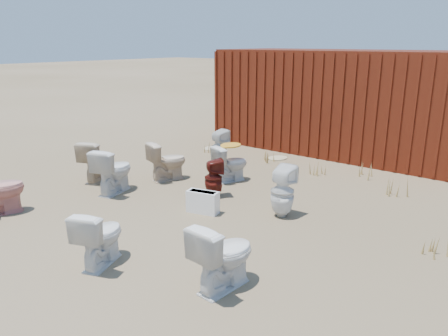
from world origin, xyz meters
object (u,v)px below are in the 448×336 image
Objects in this scene: toilet_front_a at (113,170)px; toilet_front_e at (223,255)px; toilet_back_beige_left at (98,160)px; shipping_container at (343,101)px; toilet_back_e at (282,192)px; toilet_front_c at (100,236)px; toilet_front_maroon at (213,178)px; toilet_back_yellowlid at (231,163)px; toilet_back_a at (219,147)px; toilet_back_beige_right at (167,161)px; loose_tank at (203,202)px.

toilet_front_e is at bearing 144.76° from toilet_front_a.
toilet_front_e is 0.97× the size of toilet_back_beige_left.
shipping_container reaches higher than toilet_back_e.
toilet_front_c is 2.72m from toilet_front_maroon.
toilet_front_e is 3.81m from toilet_back_yellowlid.
toilet_front_e is (1.97, -2.16, 0.05)m from toilet_front_maroon.
shipping_container is at bearing -107.68° from toilet_back_a.
toilet_back_e reaches higher than toilet_back_beige_right.
toilet_front_c is 1.43× the size of loose_tank.
toilet_back_beige_right is (-3.29, 2.35, -0.01)m from toilet_front_e.
toilet_back_e is (2.62, -1.67, 0.02)m from toilet_back_a.
shipping_container reaches higher than toilet_back_beige_right.
toilet_front_a is (-1.74, -5.56, -0.79)m from shipping_container.
toilet_front_e is 1.01× the size of toilet_back_a.
toilet_back_yellowlid is at bearing -99.24° from toilet_front_c.
toilet_back_beige_left is at bearing -32.96° from toilet_front_a.
toilet_front_c is 1.04× the size of toilet_back_yellowlid.
loose_tank is at bearing 27.54° from toilet_back_e.
toilet_back_a is 1.18m from toilet_back_yellowlid.
toilet_front_maroon is at bearing 134.77° from toilet_back_a.
toilet_back_beige_left is at bearing -115.63° from shipping_container.
toilet_front_e is 2.21m from loose_tank.
toilet_back_a reaches higher than toilet_back_beige_right.
toilet_back_beige_right is at bearing 55.48° from toilet_back_yellowlid.
toilet_front_c is 3.38m from toilet_back_beige_right.
toilet_front_a is 1.17× the size of toilet_back_yellowlid.
toilet_front_e is (1.75, -6.78, -0.81)m from shipping_container.
toilet_back_e reaches higher than toilet_back_yellowlid.
toilet_back_beige_left reaches higher than toilet_front_e.
toilet_front_c is 3.44m from toilet_back_beige_left.
toilet_front_a is 1.05× the size of toilet_back_a.
shipping_container is 3.86m from toilet_back_yellowlid.
toilet_back_yellowlid is at bearing -49.37° from toilet_front_e.
toilet_back_a reaches higher than toilet_front_maroon.
toilet_back_beige_left is (-0.81, 0.25, -0.01)m from toilet_front_a.
toilet_front_a reaches higher than toilet_back_e.
toilet_back_yellowlid is (-0.32, 0.89, 0.01)m from toilet_front_maroon.
toilet_front_a is 1.01× the size of toilet_back_e.
toilet_front_e is 4.54m from toilet_back_beige_left.
shipping_container reaches higher than loose_tank.
toilet_back_yellowlid is (-2.29, 3.05, -0.04)m from toilet_front_e.
toilet_front_e is 1.04× the size of toilet_back_beige_right.
toilet_back_beige_right is at bearing -31.76° from toilet_front_e.
toilet_back_beige_right reaches higher than toilet_back_yellowlid.
toilet_back_beige_right is (1.01, 0.88, -0.03)m from toilet_back_beige_left.
toilet_front_c is at bearing 22.83° from toilet_front_e.
toilet_front_maroon reaches higher than loose_tank.
shipping_container is 8.01× the size of toilet_back_beige_right.
toilet_back_e is 1.61× the size of loose_tank.
toilet_back_e is at bearing -75.79° from shipping_container.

